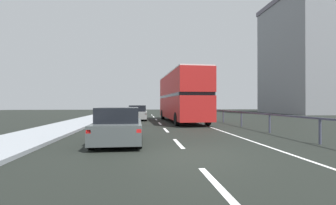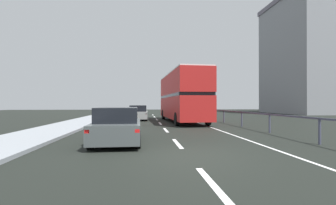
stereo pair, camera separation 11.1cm
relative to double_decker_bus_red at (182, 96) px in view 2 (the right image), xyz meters
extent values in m
cube|color=black|center=(-2.07, -13.75, -2.36)|extent=(73.90, 120.00, 0.10)
cube|color=silver|center=(-2.07, -16.56, -2.30)|extent=(0.16, 2.36, 0.01)
cube|color=silver|center=(-2.07, -11.56, -2.30)|extent=(0.16, 2.36, 0.01)
cube|color=silver|center=(-2.07, -6.55, -2.30)|extent=(0.16, 2.36, 0.01)
cube|color=silver|center=(-2.07, -1.55, -2.30)|extent=(0.16, 2.36, 0.01)
cube|color=silver|center=(-2.07, 3.45, -2.30)|extent=(0.16, 2.36, 0.01)
cube|color=silver|center=(-2.07, 8.46, -2.30)|extent=(0.16, 2.36, 0.01)
cube|color=silver|center=(-2.07, 13.46, -2.30)|extent=(0.16, 2.36, 0.01)
cube|color=silver|center=(1.16, -4.75, -2.30)|extent=(0.12, 46.00, 0.01)
cube|color=#43445B|center=(3.51, -4.75, -1.28)|extent=(0.08, 42.00, 0.08)
cylinder|color=#43445B|center=(3.51, -12.39, -1.79)|extent=(0.10, 0.10, 1.03)
cylinder|color=#43445B|center=(3.51, -8.57, -1.79)|extent=(0.10, 0.10, 1.03)
cylinder|color=#43445B|center=(3.51, -4.75, -1.79)|extent=(0.10, 0.10, 1.03)
cylinder|color=#43445B|center=(3.51, -0.93, -1.79)|extent=(0.10, 0.10, 1.03)
cylinder|color=#43445B|center=(3.51, 2.88, -1.79)|extent=(0.10, 0.10, 1.03)
cylinder|color=#43445B|center=(3.51, 6.70, -1.79)|extent=(0.10, 0.10, 1.03)
cylinder|color=#43445B|center=(3.51, 10.52, -1.79)|extent=(0.10, 0.10, 1.03)
cylinder|color=#43445B|center=(3.51, 14.34, -1.79)|extent=(0.10, 0.10, 1.03)
cube|color=gray|center=(28.31, 16.82, 6.98)|extent=(18.68, 13.94, 18.58)
cube|color=slate|center=(28.31, 16.82, 16.67)|extent=(19.06, 14.22, 0.80)
cube|color=#AE1D1B|center=(0.00, -0.01, -1.04)|extent=(3.04, 10.77, 1.84)
cube|color=black|center=(0.00, -0.01, 0.00)|extent=(3.04, 10.34, 0.24)
cube|color=#AE1D1B|center=(0.00, -0.01, 1.01)|extent=(3.04, 10.77, 1.78)
cube|color=silver|center=(0.00, -0.01, 1.95)|extent=(2.98, 10.55, 0.10)
cube|color=black|center=(-0.25, 5.30, -0.95)|extent=(2.29, 0.15, 1.29)
cube|color=yellow|center=(-0.25, 5.30, 1.45)|extent=(1.53, 0.11, 0.28)
cylinder|color=black|center=(-1.35, 3.87, -1.81)|extent=(0.33, 1.01, 1.00)
cylinder|color=black|center=(0.99, 3.97, -1.81)|extent=(0.33, 1.01, 1.00)
cylinder|color=black|center=(-1.00, -3.79, -1.81)|extent=(0.33, 1.01, 1.00)
cylinder|color=black|center=(1.35, -3.68, -1.81)|extent=(0.33, 1.01, 1.00)
cube|color=#464C4D|center=(-4.51, -10.94, -1.78)|extent=(1.92, 4.49, 0.70)
cube|color=black|center=(-4.51, -11.17, -1.13)|extent=(1.66, 2.48, 0.58)
cube|color=red|center=(-5.30, -13.15, -1.60)|extent=(0.16, 0.06, 0.12)
cube|color=red|center=(-3.65, -13.13, -1.60)|extent=(0.16, 0.06, 0.12)
cylinder|color=black|center=(-5.38, -9.43, -1.99)|extent=(0.21, 0.64, 0.64)
cylinder|color=black|center=(-3.70, -9.40, -1.99)|extent=(0.21, 0.64, 0.64)
cylinder|color=black|center=(-5.33, -12.49, -1.99)|extent=(0.21, 0.64, 0.64)
cylinder|color=black|center=(-3.65, -12.46, -1.99)|extent=(0.21, 0.64, 0.64)
cube|color=gray|center=(-3.92, 3.08, -1.78)|extent=(1.87, 4.47, 0.68)
cube|color=black|center=(-3.93, 2.86, -1.14)|extent=(1.63, 2.47, 0.59)
cube|color=red|center=(-4.76, 0.91, -1.61)|extent=(0.16, 0.06, 0.12)
cube|color=red|center=(-3.16, 0.88, -1.61)|extent=(0.16, 0.06, 0.12)
cylinder|color=black|center=(-4.72, 4.62, -1.99)|extent=(0.21, 0.64, 0.64)
cylinder|color=black|center=(-3.08, 4.59, -1.99)|extent=(0.21, 0.64, 0.64)
cylinder|color=black|center=(-4.77, 1.58, -1.99)|extent=(0.21, 0.64, 0.64)
cylinder|color=black|center=(-3.13, 1.55, -1.99)|extent=(0.21, 0.64, 0.64)
camera|label=1|loc=(-3.57, -21.33, -0.69)|focal=25.96mm
camera|label=2|loc=(-3.46, -21.34, -0.69)|focal=25.96mm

